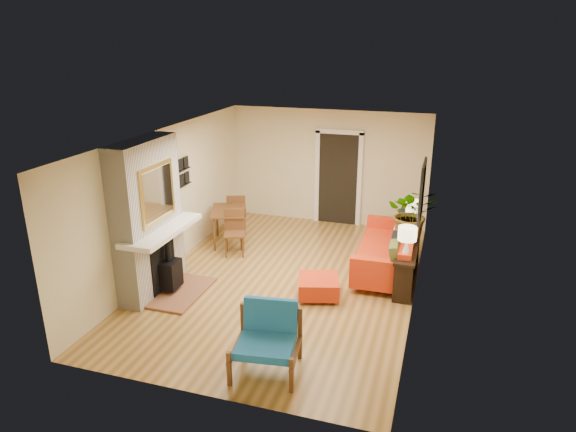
{
  "coord_description": "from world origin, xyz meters",
  "views": [
    {
      "loc": [
        2.53,
        -7.86,
        4.13
      ],
      "look_at": [
        0.0,
        0.2,
        1.15
      ],
      "focal_mm": 32.0,
      "sensor_mm": 36.0,
      "label": 1
    }
  ],
  "objects_px": {
    "console_table": "(408,251)",
    "lamp_near": "(407,239)",
    "ottoman": "(318,286)",
    "sofa": "(391,250)",
    "dining_table": "(232,216)",
    "lamp_far": "(414,211)",
    "houseplant": "(412,213)",
    "blue_chair": "(268,334)"
  },
  "relations": [
    {
      "from": "ottoman",
      "to": "lamp_far",
      "type": "xyz_separation_m",
      "value": [
        1.35,
        1.77,
        0.87
      ]
    },
    {
      "from": "ottoman",
      "to": "dining_table",
      "type": "distance_m",
      "value": 2.92
    },
    {
      "from": "lamp_far",
      "to": "houseplant",
      "type": "height_order",
      "value": "houseplant"
    },
    {
      "from": "lamp_far",
      "to": "ottoman",
      "type": "bearing_deg",
      "value": -127.33
    },
    {
      "from": "sofa",
      "to": "lamp_near",
      "type": "bearing_deg",
      "value": -72.2
    },
    {
      "from": "dining_table",
      "to": "lamp_near",
      "type": "height_order",
      "value": "lamp_near"
    },
    {
      "from": "dining_table",
      "to": "lamp_near",
      "type": "bearing_deg",
      "value": -20.87
    },
    {
      "from": "ottoman",
      "to": "lamp_far",
      "type": "relative_size",
      "value": 1.51
    },
    {
      "from": "blue_chair",
      "to": "houseplant",
      "type": "height_order",
      "value": "houseplant"
    },
    {
      "from": "sofa",
      "to": "blue_chair",
      "type": "xyz_separation_m",
      "value": [
        -1.19,
        -3.44,
        0.07
      ]
    },
    {
      "from": "lamp_near",
      "to": "lamp_far",
      "type": "relative_size",
      "value": 1.0
    },
    {
      "from": "console_table",
      "to": "lamp_near",
      "type": "xyz_separation_m",
      "value": [
        0.0,
        -0.66,
        0.49
      ]
    },
    {
      "from": "sofa",
      "to": "houseplant",
      "type": "distance_m",
      "value": 0.87
    },
    {
      "from": "console_table",
      "to": "lamp_near",
      "type": "relative_size",
      "value": 3.43
    },
    {
      "from": "lamp_near",
      "to": "console_table",
      "type": "bearing_deg",
      "value": 90.0
    },
    {
      "from": "houseplant",
      "to": "lamp_far",
      "type": "bearing_deg",
      "value": 88.87
    },
    {
      "from": "lamp_near",
      "to": "blue_chair",
      "type": "bearing_deg",
      "value": -122.19
    },
    {
      "from": "dining_table",
      "to": "lamp_far",
      "type": "distance_m",
      "value": 3.68
    },
    {
      "from": "ottoman",
      "to": "lamp_near",
      "type": "height_order",
      "value": "lamp_near"
    },
    {
      "from": "blue_chair",
      "to": "dining_table",
      "type": "height_order",
      "value": "dining_table"
    },
    {
      "from": "ottoman",
      "to": "dining_table",
      "type": "bearing_deg",
      "value": 142.74
    },
    {
      "from": "sofa",
      "to": "lamp_far",
      "type": "distance_m",
      "value": 0.84
    },
    {
      "from": "lamp_far",
      "to": "houseplant",
      "type": "xyz_separation_m",
      "value": [
        -0.01,
        -0.51,
        0.14
      ]
    },
    {
      "from": "lamp_far",
      "to": "blue_chair",
      "type": "bearing_deg",
      "value": -111.64
    },
    {
      "from": "ottoman",
      "to": "lamp_near",
      "type": "relative_size",
      "value": 1.51
    },
    {
      "from": "dining_table",
      "to": "lamp_far",
      "type": "bearing_deg",
      "value": 0.32
    },
    {
      "from": "console_table",
      "to": "houseplant",
      "type": "bearing_deg",
      "value": 92.33
    },
    {
      "from": "ottoman",
      "to": "houseplant",
      "type": "height_order",
      "value": "houseplant"
    },
    {
      "from": "sofa",
      "to": "console_table",
      "type": "distance_m",
      "value": 0.53
    },
    {
      "from": "dining_table",
      "to": "console_table",
      "type": "relative_size",
      "value": 0.92
    },
    {
      "from": "console_table",
      "to": "lamp_near",
      "type": "bearing_deg",
      "value": -90.0
    },
    {
      "from": "sofa",
      "to": "blue_chair",
      "type": "relative_size",
      "value": 2.47
    },
    {
      "from": "dining_table",
      "to": "lamp_near",
      "type": "distance_m",
      "value": 3.94
    },
    {
      "from": "sofa",
      "to": "dining_table",
      "type": "relative_size",
      "value": 1.37
    },
    {
      "from": "blue_chair",
      "to": "houseplant",
      "type": "xyz_separation_m",
      "value": [
        1.51,
        3.31,
        0.73
      ]
    },
    {
      "from": "lamp_near",
      "to": "dining_table",
      "type": "bearing_deg",
      "value": 159.13
    },
    {
      "from": "houseplant",
      "to": "lamp_near",
      "type": "bearing_deg",
      "value": -89.37
    },
    {
      "from": "sofa",
      "to": "ottoman",
      "type": "relative_size",
      "value": 2.84
    },
    {
      "from": "dining_table",
      "to": "blue_chair",
      "type": "bearing_deg",
      "value": -60.65
    },
    {
      "from": "sofa",
      "to": "console_table",
      "type": "bearing_deg",
      "value": -48.11
    },
    {
      "from": "lamp_far",
      "to": "houseplant",
      "type": "bearing_deg",
      "value": -91.13
    },
    {
      "from": "console_table",
      "to": "lamp_near",
      "type": "distance_m",
      "value": 0.82
    }
  ]
}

